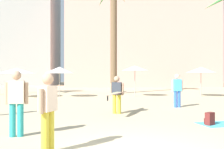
{
  "coord_description": "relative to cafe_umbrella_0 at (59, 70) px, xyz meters",
  "views": [
    {
      "loc": [
        -0.71,
        -5.18,
        1.61
      ],
      "look_at": [
        0.05,
        7.15,
        1.66
      ],
      "focal_mm": 41.01,
      "sensor_mm": 36.0,
      "label": 1
    }
  ],
  "objects": [
    {
      "name": "cafe_umbrella_0",
      "position": [
        0.0,
        0.0,
        0.0
      ],
      "size": [
        2.16,
        2.16,
        2.26
      ],
      "color": "gray",
      "rests_on": "ground"
    },
    {
      "name": "person_mid_center",
      "position": [
        6.81,
        -6.39,
        -1.09
      ],
      "size": [
        0.61,
        0.28,
        1.69
      ],
      "rotation": [
        0.0,
        0.0,
        1.73
      ],
      "color": "blue",
      "rests_on": "ground"
    },
    {
      "name": "person_far_right",
      "position": [
        0.62,
        -12.21,
        -1.06
      ],
      "size": [
        0.61,
        0.26,
        1.74
      ],
      "rotation": [
        0.0,
        0.0,
        4.8
      ],
      "color": "teal",
      "rests_on": "ground"
    },
    {
      "name": "cafe_umbrella_3",
      "position": [
        10.65,
        -0.18,
        0.02
      ],
      "size": [
        2.2,
        2.2,
        2.25
      ],
      "color": "gray",
      "rests_on": "ground"
    },
    {
      "name": "person_far_left",
      "position": [
        3.59,
        -8.43,
        -1.13
      ],
      "size": [
        1.43,
        2.89,
        1.59
      ],
      "rotation": [
        0.0,
        0.0,
        1.29
      ],
      "color": "gold",
      "rests_on": "ground"
    },
    {
      "name": "hotel_pink",
      "position": [
        9.32,
        19.29,
        5.71
      ],
      "size": [
        21.67,
        8.75,
        15.45
      ],
      "primitive_type": "cube",
      "color": "#DB9989",
      "rests_on": "ground"
    },
    {
      "name": "person_near_left",
      "position": [
        1.72,
        -13.74,
        -1.11
      ],
      "size": [
        0.35,
        0.59,
        1.66
      ],
      "rotation": [
        0.0,
        0.0,
        5.9
      ],
      "color": "gold",
      "rests_on": "ground"
    },
    {
      "name": "cafe_umbrella_1",
      "position": [
        5.66,
        0.23,
        0.15
      ],
      "size": [
        2.06,
        2.06,
        2.35
      ],
      "color": "gray",
      "rests_on": "ground"
    },
    {
      "name": "backpack",
      "position": [
        6.38,
        -11.04,
        -1.81
      ],
      "size": [
        0.35,
        0.34,
        0.42
      ],
      "rotation": [
        0.0,
        0.0,
        2.15
      ],
      "color": "maroon",
      "rests_on": "ground"
    },
    {
      "name": "cafe_umbrella_2",
      "position": [
        -3.03,
        -0.19,
        -0.06
      ],
      "size": [
        2.75,
        2.75,
        2.15
      ],
      "color": "gray",
      "rests_on": "ground"
    }
  ]
}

